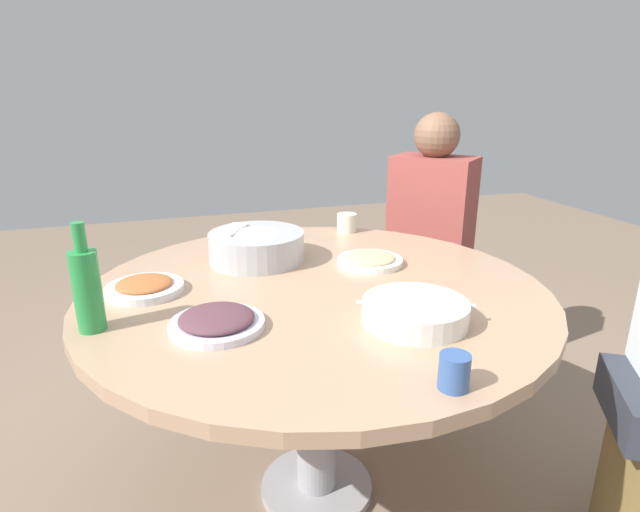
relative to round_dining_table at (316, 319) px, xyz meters
name	(u,v)px	position (x,y,z in m)	size (l,w,h in m)	color
ground	(317,490)	(0.00, 0.00, -0.63)	(8.00, 8.00, 0.00)	#7F6A56
round_dining_table	(316,319)	(0.00, 0.00, 0.00)	(1.33, 1.33, 0.73)	#99999E
rice_bowl	(257,246)	(-0.11, 0.28, 0.15)	(0.31, 0.31, 0.11)	#B2B5BA
soup_bowl	(415,312)	(0.16, -0.30, 0.13)	(0.27, 0.26, 0.06)	white
dish_eggplant	(217,321)	(-0.31, -0.19, 0.12)	(0.23, 0.23, 0.05)	silver
dish_tofu_braise	(144,287)	(-0.47, 0.11, 0.12)	(0.21, 0.21, 0.04)	white
dish_noodles	(370,260)	(0.23, 0.13, 0.12)	(0.21, 0.21, 0.04)	white
green_bottle	(87,288)	(-0.59, -0.10, 0.21)	(0.06, 0.06, 0.26)	#288F43
tea_cup_near	(454,372)	(0.09, -0.58, 0.14)	(0.06, 0.06, 0.07)	#355897
tea_cup_far	(347,223)	(0.30, 0.53, 0.14)	(0.08, 0.08, 0.07)	silver
stool_for_diner_left	(424,327)	(0.72, 0.60, -0.42)	(0.31, 0.31, 0.42)	brown
diner_left	(431,217)	(0.72, 0.60, 0.11)	(0.47, 0.46, 0.76)	#2D333D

